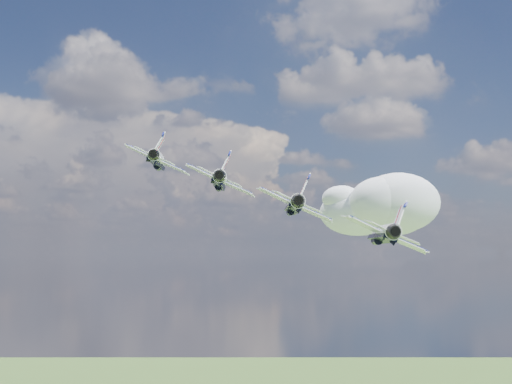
# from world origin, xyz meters

# --- Properties ---
(cloud_far) EXTENTS (56.42, 44.33, 22.16)m
(cloud_far) POSITION_xyz_m (32.32, 229.81, 167.57)
(cloud_far) COLOR white
(jet_0) EXTENTS (9.92, 13.29, 7.22)m
(jet_0) POSITION_xyz_m (-30.28, -0.01, 157.87)
(jet_0) COLOR silver
(jet_1) EXTENTS (9.92, 13.29, 7.22)m
(jet_1) POSITION_xyz_m (-21.44, -7.24, 154.35)
(jet_1) COLOR white
(jet_2) EXTENTS (9.92, 13.29, 7.22)m
(jet_2) POSITION_xyz_m (-12.60, -14.46, 150.82)
(jet_2) COLOR silver
(jet_3) EXTENTS (9.92, 13.29, 7.22)m
(jet_3) POSITION_xyz_m (-3.76, -21.68, 147.29)
(jet_3) COLOR silver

